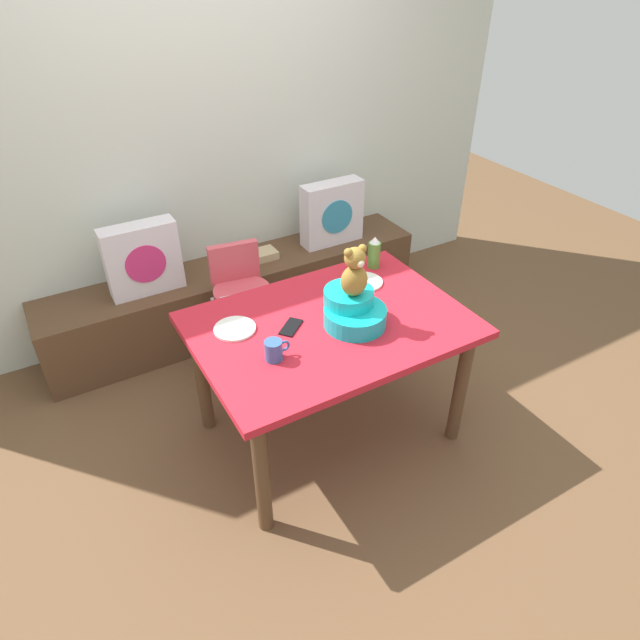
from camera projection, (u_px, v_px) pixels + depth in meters
ground_plane at (329, 429)px, 3.10m from camera, size 8.00×8.00×0.00m
back_wall at (208, 127)px, 3.40m from camera, size 4.40×0.10×2.60m
window_bench at (240, 294)px, 3.83m from camera, size 2.60×0.44×0.46m
pillow_floral_left at (143, 259)px, 3.31m from camera, size 0.44×0.15×0.44m
pillow_floral_right at (332, 213)px, 3.85m from camera, size 0.44×0.15×0.44m
book_stack at (262, 255)px, 3.75m from camera, size 0.20×0.14×0.05m
dining_table at (330, 338)px, 2.73m from camera, size 1.31×0.93×0.74m
highchair at (242, 294)px, 3.29m from camera, size 0.36×0.48×0.79m
infant_seat_teal at (353, 310)px, 2.63m from camera, size 0.30×0.33×0.16m
teddy_bear at (355, 273)px, 2.51m from camera, size 0.13×0.12×0.25m
ketchup_bottle at (374, 253)px, 3.06m from camera, size 0.07×0.07×0.18m
coffee_mug at (274, 350)px, 2.41m from camera, size 0.12×0.08×0.09m
dinner_plate_near at (364, 282)px, 2.97m from camera, size 0.20×0.20×0.01m
dinner_plate_far at (235, 329)px, 2.61m from camera, size 0.20×0.20×0.01m
cell_phone at (291, 327)px, 2.63m from camera, size 0.16×0.15×0.01m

